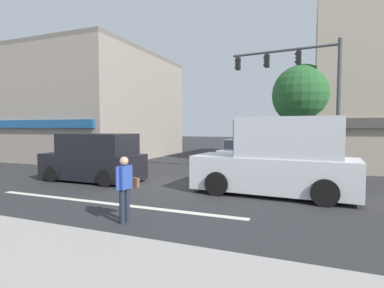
{
  "coord_description": "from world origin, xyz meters",
  "views": [
    {
      "loc": [
        5.94,
        -11.15,
        2.41
      ],
      "look_at": [
        0.69,
        2.0,
        1.6
      ],
      "focal_mm": 28.0,
      "sensor_mm": 36.0,
      "label": 1
    }
  ],
  "objects_px": {
    "traffic_light_mast": "(307,85)",
    "van_crossing_rightbound": "(94,158)",
    "utility_pole_near_left": "(85,103)",
    "box_truck_approaching_near": "(279,160)",
    "pedestrian_foreground_with_bag": "(125,185)",
    "street_tree": "(303,95)",
    "sedan_waiting_far": "(238,152)"
  },
  "relations": [
    {
      "from": "traffic_light_mast",
      "to": "van_crossing_rightbound",
      "type": "height_order",
      "value": "traffic_light_mast"
    },
    {
      "from": "utility_pole_near_left",
      "to": "van_crossing_rightbound",
      "type": "height_order",
      "value": "utility_pole_near_left"
    },
    {
      "from": "utility_pole_near_left",
      "to": "box_truck_approaching_near",
      "type": "distance_m",
      "value": 14.16
    },
    {
      "from": "pedestrian_foreground_with_bag",
      "to": "street_tree",
      "type": "bearing_deg",
      "value": 71.66
    },
    {
      "from": "utility_pole_near_left",
      "to": "traffic_light_mast",
      "type": "relative_size",
      "value": 1.25
    },
    {
      "from": "traffic_light_mast",
      "to": "box_truck_approaching_near",
      "type": "xyz_separation_m",
      "value": [
        -0.83,
        -3.67,
        -3.05
      ]
    },
    {
      "from": "sedan_waiting_far",
      "to": "pedestrian_foreground_with_bag",
      "type": "distance_m",
      "value": 13.48
    },
    {
      "from": "van_crossing_rightbound",
      "to": "pedestrian_foreground_with_bag",
      "type": "height_order",
      "value": "van_crossing_rightbound"
    },
    {
      "from": "street_tree",
      "to": "van_crossing_rightbound",
      "type": "bearing_deg",
      "value": -139.97
    },
    {
      "from": "box_truck_approaching_near",
      "to": "sedan_waiting_far",
      "type": "relative_size",
      "value": 1.37
    },
    {
      "from": "street_tree",
      "to": "pedestrian_foreground_with_bag",
      "type": "height_order",
      "value": "street_tree"
    },
    {
      "from": "box_truck_approaching_near",
      "to": "sedan_waiting_far",
      "type": "bearing_deg",
      "value": 111.49
    },
    {
      "from": "sedan_waiting_far",
      "to": "van_crossing_rightbound",
      "type": "bearing_deg",
      "value": -116.02
    },
    {
      "from": "traffic_light_mast",
      "to": "sedan_waiting_far",
      "type": "relative_size",
      "value": 1.49
    },
    {
      "from": "traffic_light_mast",
      "to": "van_crossing_rightbound",
      "type": "relative_size",
      "value": 1.34
    },
    {
      "from": "pedestrian_foreground_with_bag",
      "to": "box_truck_approaching_near",
      "type": "bearing_deg",
      "value": 54.64
    },
    {
      "from": "traffic_light_mast",
      "to": "sedan_waiting_far",
      "type": "bearing_deg",
      "value": 129.7
    },
    {
      "from": "van_crossing_rightbound",
      "to": "box_truck_approaching_near",
      "type": "distance_m",
      "value": 7.92
    },
    {
      "from": "utility_pole_near_left",
      "to": "traffic_light_mast",
      "type": "bearing_deg",
      "value": -5.66
    },
    {
      "from": "van_crossing_rightbound",
      "to": "utility_pole_near_left",
      "type": "bearing_deg",
      "value": 134.02
    },
    {
      "from": "box_truck_approaching_near",
      "to": "traffic_light_mast",
      "type": "bearing_deg",
      "value": 77.32
    },
    {
      "from": "box_truck_approaching_near",
      "to": "utility_pole_near_left",
      "type": "bearing_deg",
      "value": 158.73
    },
    {
      "from": "street_tree",
      "to": "box_truck_approaching_near",
      "type": "height_order",
      "value": "street_tree"
    },
    {
      "from": "sedan_waiting_far",
      "to": "traffic_light_mast",
      "type": "bearing_deg",
      "value": -50.3
    },
    {
      "from": "sedan_waiting_far",
      "to": "pedestrian_foreground_with_bag",
      "type": "xyz_separation_m",
      "value": [
        0.24,
        -13.48,
        0.24
      ]
    },
    {
      "from": "street_tree",
      "to": "traffic_light_mast",
      "type": "height_order",
      "value": "traffic_light_mast"
    },
    {
      "from": "street_tree",
      "to": "box_truck_approaching_near",
      "type": "bearing_deg",
      "value": -94.67
    },
    {
      "from": "traffic_light_mast",
      "to": "box_truck_approaching_near",
      "type": "distance_m",
      "value": 4.84
    },
    {
      "from": "utility_pole_near_left",
      "to": "van_crossing_rightbound",
      "type": "distance_m",
      "value": 7.84
    },
    {
      "from": "street_tree",
      "to": "pedestrian_foreground_with_bag",
      "type": "relative_size",
      "value": 3.51
    },
    {
      "from": "street_tree",
      "to": "sedan_waiting_far",
      "type": "bearing_deg",
      "value": 154.67
    },
    {
      "from": "utility_pole_near_left",
      "to": "pedestrian_foreground_with_bag",
      "type": "distance_m",
      "value": 14.0
    }
  ]
}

